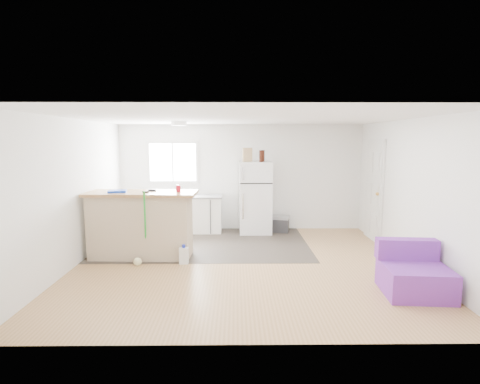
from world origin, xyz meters
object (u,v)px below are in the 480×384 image
peninsula (141,224)px  red_cup (178,188)px  mop (140,251)px  cooler (278,224)px  refrigerator (255,197)px  purple_seat (414,275)px  bottle_right (263,156)px  kitchen_cabinets (181,213)px  cardboard_box (247,155)px  cleaner_jug (184,255)px  bottle_left (261,156)px  blue_tray (117,191)px

peninsula → red_cup: bearing=1.8°
red_cup → mop: bearing=-144.0°
cooler → refrigerator: bearing=-161.0°
purple_seat → bottle_right: (-1.81, 3.36, 1.46)m
kitchen_cabinets → cardboard_box: bearing=-3.8°
cleaner_jug → bottle_right: size_ratio=1.32×
peninsula → cooler: size_ratio=3.58×
refrigerator → mop: (-2.02, -2.18, -0.56)m
cleaner_jug → bottle_left: size_ratio=1.32×
peninsula → refrigerator: size_ratio=1.21×
cleaner_jug → mop: (-0.72, -0.04, 0.09)m
red_cup → bottle_left: size_ratio=0.48×
refrigerator → cardboard_box: 0.96m
red_cup → blue_tray: (-1.04, -0.05, -0.04)m
cleaner_jug → blue_tray: blue_tray is taller
bottle_right → cleaner_jug: bearing=-124.5°
cleaner_jug → red_cup: size_ratio=2.74×
cardboard_box → mop: bearing=-130.5°
peninsula → bottle_left: size_ratio=7.67×
blue_tray → cardboard_box: (2.29, 1.78, 0.55)m
blue_tray → bottle_left: 3.12m
mop → cardboard_box: 3.21m
refrigerator → bottle_left: (0.11, -0.12, 0.92)m
refrigerator → cooler: 0.81m
refrigerator → blue_tray: size_ratio=5.28×
kitchen_cabinets → purple_seat: 4.99m
peninsula → mop: (0.07, -0.44, -0.36)m
cleaner_jug → cooler: bearing=48.7°
mop → cardboard_box: (1.84, 2.16, 1.50)m
cardboard_box → bottle_left: size_ratio=1.20×
peninsula → cleaner_jug: bearing=-24.4°
cooler → bottle_left: bearing=-144.8°
cleaner_jug → blue_tray: bearing=162.5°
refrigerator → purple_seat: (1.97, -3.37, -0.54)m
bottle_right → bottle_left: bearing=-117.7°
mop → bottle_right: (2.18, 2.17, 1.48)m
cooler → cleaner_jug: (-1.83, -2.19, -0.04)m
kitchen_cabinets → blue_tray: size_ratio=6.19×
blue_tray → bottle_right: 3.23m
cooler → bottle_right: (-0.37, -0.06, 1.53)m
cleaner_jug → red_cup: (-0.13, 0.39, 1.08)m
kitchen_cabinets → red_cup: bearing=-83.7°
peninsula → bottle_left: 2.96m
kitchen_cabinets → cardboard_box: (1.48, -0.07, 1.31)m
purple_seat → cardboard_box: cardboard_box is taller
peninsula → bottle_left: (2.20, 1.62, 1.12)m
purple_seat → bottle_right: bearing=123.2°
refrigerator → cooler: size_ratio=2.96×
purple_seat → red_cup: size_ratio=7.44×
cooler → bottle_left: 1.59m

